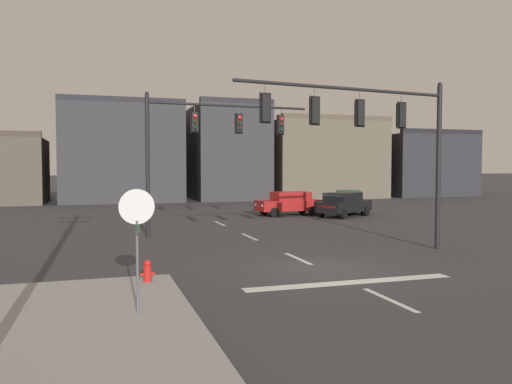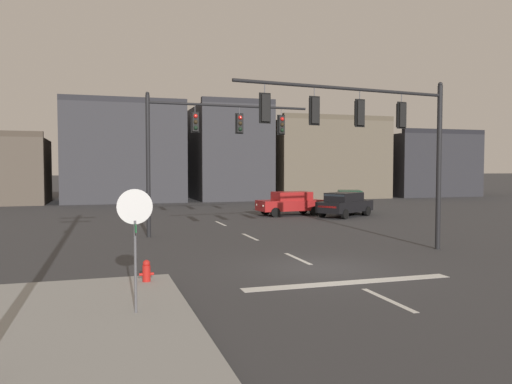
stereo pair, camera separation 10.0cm
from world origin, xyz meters
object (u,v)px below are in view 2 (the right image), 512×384
object	(u,v)px
car_lot_nearside	(350,201)
fire_hydrant	(147,275)
car_lot_middle	(345,204)
stop_sign	(135,221)
signal_mast_near_side	(375,128)
signal_mast_far_side	(203,136)
car_lot_farside	(290,203)

from	to	relation	value
car_lot_nearside	fire_hydrant	size ratio (longest dim) A/B	6.34
car_lot_middle	fire_hydrant	world-z (taller)	car_lot_middle
stop_sign	fire_hydrant	distance (m)	3.53
signal_mast_near_side	fire_hydrant	world-z (taller)	signal_mast_near_side
car_lot_nearside	car_lot_middle	distance (m)	3.08
signal_mast_near_side	fire_hydrant	distance (m)	10.13
signal_mast_far_side	fire_hydrant	xyz separation A→B (m)	(-3.70, -10.31, -4.47)
stop_sign	car_lot_farside	xyz separation A→B (m)	(11.83, 21.36, -1.29)
signal_mast_near_side	car_lot_middle	xyz separation A→B (m)	(5.76, 13.59, -3.91)
car_lot_farside	car_lot_nearside	bearing A→B (deg)	6.55
stop_sign	fire_hydrant	size ratio (longest dim) A/B	3.77
signal_mast_far_side	car_lot_middle	world-z (taller)	signal_mast_far_side
car_lot_middle	fire_hydrant	bearing A→B (deg)	-131.40
car_lot_farside	signal_mast_near_side	bearing A→B (deg)	-99.70
car_lot_nearside	fire_hydrant	xyz separation A→B (m)	(-16.13, -18.93, -0.53)
signal_mast_near_side	car_lot_farside	world-z (taller)	signal_mast_near_side
car_lot_middle	stop_sign	bearing A→B (deg)	-127.65
signal_mast_near_side	car_lot_nearside	bearing A→B (deg)	65.18
signal_mast_near_side	car_lot_middle	bearing A→B (deg)	67.02
fire_hydrant	car_lot_nearside	bearing A→B (deg)	49.56
car_lot_middle	car_lot_nearside	bearing A→B (deg)	56.34
stop_sign	fire_hydrant	bearing A→B (deg)	80.52
signal_mast_near_side	fire_hydrant	xyz separation A→B (m)	(-8.67, -2.78, -4.44)
signal_mast_near_side	signal_mast_far_side	distance (m)	9.02
car_lot_nearside	car_lot_farside	bearing A→B (deg)	-173.45
signal_mast_near_side	signal_mast_far_side	size ratio (longest dim) A/B	1.08
car_lot_nearside	car_lot_middle	world-z (taller)	same
car_lot_middle	fire_hydrant	xyz separation A→B (m)	(-14.43, -16.37, -0.53)
car_lot_middle	fire_hydrant	size ratio (longest dim) A/B	6.25
car_lot_farside	fire_hydrant	world-z (taller)	car_lot_farside
signal_mast_far_side	stop_sign	bearing A→B (deg)	-107.51
signal_mast_far_side	stop_sign	distance (m)	14.19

